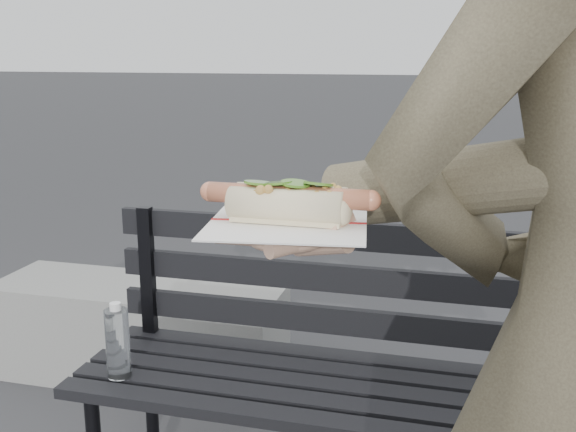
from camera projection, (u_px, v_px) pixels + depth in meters
The scene contains 3 objects.
park_bench at pixel (350, 359), 1.83m from camera, with size 1.50×0.44×0.88m.
concrete_block at pixel (139, 331), 2.81m from camera, with size 1.20×0.40×0.40m, color slate.
held_hotdog at pixel (458, 187), 0.83m from camera, with size 0.63×0.32×0.20m.
Camera 1 is at (0.28, -0.79, 1.33)m, focal length 42.00 mm.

